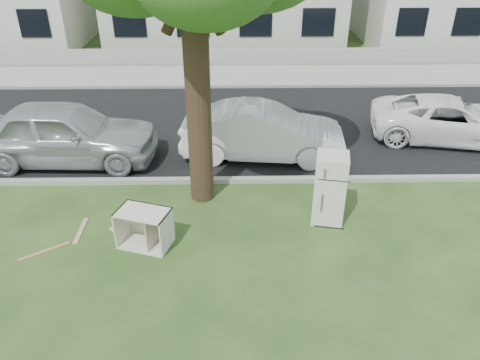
{
  "coord_description": "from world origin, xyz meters",
  "views": [
    {
      "loc": [
        0.32,
        -7.6,
        5.91
      ],
      "look_at": [
        0.46,
        0.6,
        1.14
      ],
      "focal_mm": 35.0,
      "sensor_mm": 36.0,
      "label": 1
    }
  ],
  "objects_px": {
    "car_right": "(450,119)",
    "car_center": "(263,132)",
    "cabinet": "(145,228)",
    "fridge": "(330,189)",
    "car_left": "(65,133)"
  },
  "relations": [
    {
      "from": "fridge",
      "to": "cabinet",
      "type": "height_order",
      "value": "fridge"
    },
    {
      "from": "fridge",
      "to": "car_center",
      "type": "height_order",
      "value": "fridge"
    },
    {
      "from": "car_right",
      "to": "car_center",
      "type": "bearing_deg",
      "value": 111.68
    },
    {
      "from": "fridge",
      "to": "cabinet",
      "type": "bearing_deg",
      "value": -156.9
    },
    {
      "from": "cabinet",
      "to": "car_center",
      "type": "relative_size",
      "value": 0.23
    },
    {
      "from": "fridge",
      "to": "car_right",
      "type": "xyz_separation_m",
      "value": [
        4.27,
        4.09,
        -0.18
      ]
    },
    {
      "from": "fridge",
      "to": "car_center",
      "type": "xyz_separation_m",
      "value": [
        -1.22,
        3.07,
        -0.08
      ]
    },
    {
      "from": "cabinet",
      "to": "car_right",
      "type": "xyz_separation_m",
      "value": [
        8.08,
        4.89,
        0.22
      ]
    },
    {
      "from": "car_right",
      "to": "cabinet",
      "type": "bearing_deg",
      "value": 132.22
    },
    {
      "from": "fridge",
      "to": "cabinet",
      "type": "relative_size",
      "value": 1.56
    },
    {
      "from": "car_center",
      "to": "car_left",
      "type": "height_order",
      "value": "car_left"
    },
    {
      "from": "car_center",
      "to": "cabinet",
      "type": "bearing_deg",
      "value": 151.72
    },
    {
      "from": "car_left",
      "to": "fridge",
      "type": "bearing_deg",
      "value": -112.35
    },
    {
      "from": "fridge",
      "to": "car_center",
      "type": "relative_size",
      "value": 0.36
    },
    {
      "from": "cabinet",
      "to": "car_center",
      "type": "xyz_separation_m",
      "value": [
        2.6,
        3.86,
        0.32
      ]
    }
  ]
}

